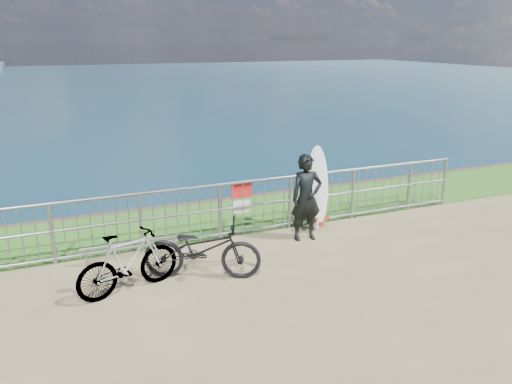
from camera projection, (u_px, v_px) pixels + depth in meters
name	position (u px, v px, depth m)	size (l,w,h in m)	color
grass_strip	(226.00, 217.00, 10.90)	(120.00, 120.00, 0.00)	#265E19
railing	(245.00, 207.00, 9.77)	(10.06, 0.10, 1.13)	gray
surfer	(306.00, 198.00, 9.50)	(0.61, 0.40, 1.68)	black
surfboard	(318.00, 191.00, 10.12)	(0.55, 0.52, 1.70)	silver
bicycle_near	(202.00, 249.00, 8.04)	(0.66, 1.91, 1.00)	black
bicycle_far	(128.00, 262.00, 7.58)	(0.46, 1.65, 0.99)	black
bike_rack	(131.00, 245.00, 8.72)	(1.72, 0.05, 0.36)	gray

